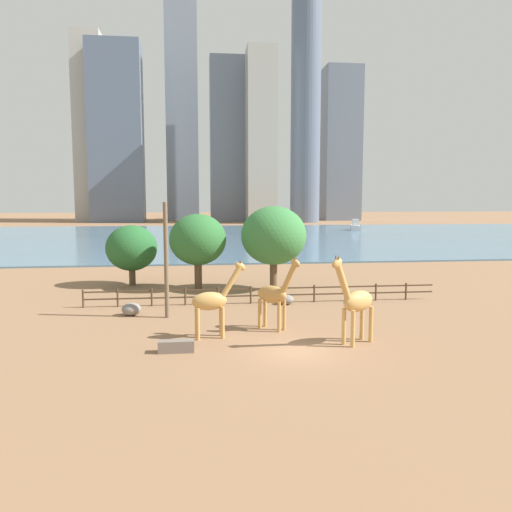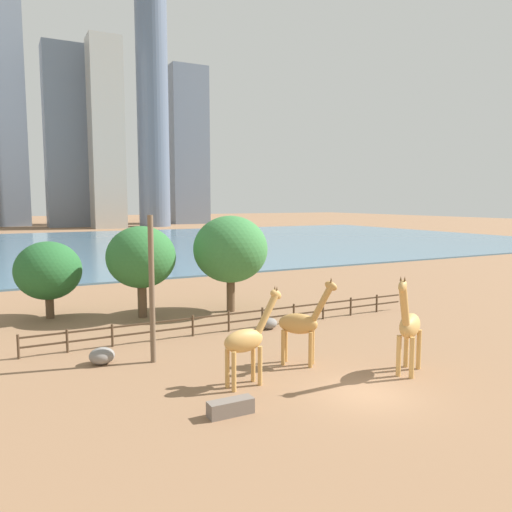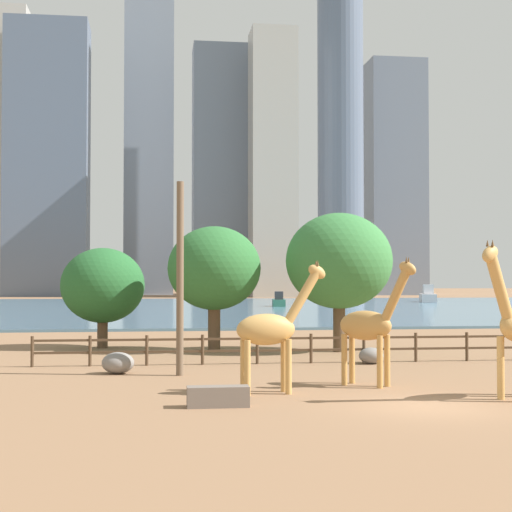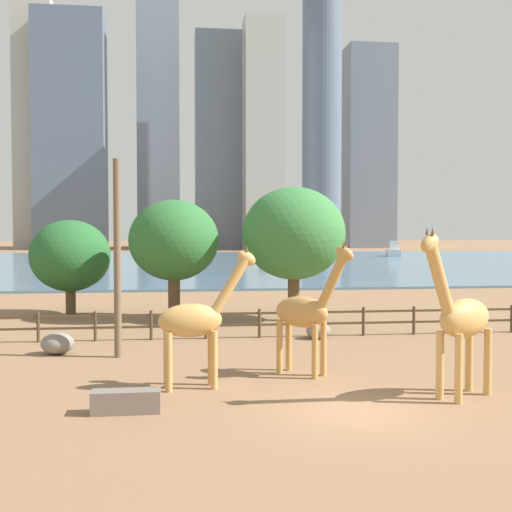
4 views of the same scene
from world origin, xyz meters
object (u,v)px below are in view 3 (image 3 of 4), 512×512
(tree_left_large, at_px, (214,269))
(boulder_by_pole, at_px, (371,356))
(feeding_trough, at_px, (218,397))
(giraffe_young, at_px, (271,329))
(giraffe_tall, at_px, (370,325))
(boulder_near_fence, at_px, (118,363))
(utility_pole, at_px, (180,278))
(boat_sailboat, at_px, (428,296))
(boat_ferry, at_px, (279,301))
(tree_center_broad, at_px, (339,261))
(tree_right_tall, at_px, (103,286))

(tree_left_large, bearing_deg, boulder_by_pole, -47.61)
(boulder_by_pole, relative_size, feeding_trough, 0.60)
(giraffe_young, distance_m, boulder_by_pole, 10.13)
(feeding_trough, relative_size, tree_left_large, 0.28)
(giraffe_tall, height_order, boulder_near_fence, giraffe_tall)
(utility_pole, bearing_deg, tree_left_large, 78.35)
(boat_sailboat, bearing_deg, boat_ferry, 136.85)
(tree_left_large, height_order, boat_sailboat, tree_left_large)
(giraffe_tall, xyz_separation_m, feeding_trough, (-5.58, -3.74, -1.81))
(tree_center_broad, height_order, tree_right_tall, tree_center_broad)
(boulder_near_fence, relative_size, boulder_by_pole, 1.16)
(boulder_by_pole, xyz_separation_m, tree_center_broad, (-0.05, 5.79, 4.27))
(boulder_by_pole, bearing_deg, boulder_near_fence, -168.41)
(giraffe_tall, xyz_separation_m, boulder_near_fence, (-8.84, 4.72, -1.68))
(utility_pole, relative_size, boat_sailboat, 1.15)
(utility_pole, xyz_separation_m, feeding_trough, (0.87, -7.58, -3.44))
(boulder_by_pole, relative_size, tree_right_tall, 0.20)
(tree_center_broad, relative_size, boat_sailboat, 1.09)
(giraffe_tall, distance_m, utility_pole, 7.68)
(utility_pole, height_order, tree_right_tall, utility_pole)
(utility_pole, distance_m, feeding_trough, 8.37)
(giraffe_young, bearing_deg, tree_left_large, 85.61)
(tree_right_tall, relative_size, boat_ferry, 1.19)
(utility_pole, bearing_deg, boat_sailboat, 64.62)
(giraffe_young, bearing_deg, feeding_trough, -135.35)
(giraffe_tall, bearing_deg, tree_right_tall, 165.08)
(utility_pole, height_order, tree_left_large, utility_pole)
(boulder_by_pole, height_order, feeding_trough, boulder_by_pole)
(boulder_near_fence, bearing_deg, tree_right_tall, 96.64)
(boulder_near_fence, xyz_separation_m, boulder_by_pole, (10.83, 2.22, -0.07))
(boat_ferry, bearing_deg, boulder_near_fence, 172.57)
(tree_left_large, height_order, tree_right_tall, tree_left_large)
(boulder_by_pole, bearing_deg, boat_sailboat, 68.70)
(giraffe_young, xyz_separation_m, tree_right_tall, (-6.56, 17.84, 1.27))
(tree_left_large, bearing_deg, utility_pole, -101.65)
(tree_left_large, bearing_deg, boat_sailboat, 62.97)
(boat_ferry, bearing_deg, boulder_by_pole, -178.86)
(utility_pole, bearing_deg, tree_right_tall, 106.49)
(giraffe_young, height_order, boat_ferry, giraffe_young)
(giraffe_young, distance_m, tree_center_broad, 15.31)
(tree_left_large, bearing_deg, tree_right_tall, 155.68)
(utility_pole, xyz_separation_m, boat_sailboat, (40.60, 85.56, -2.63))
(boat_sailboat, bearing_deg, boulder_near_fence, 168.23)
(utility_pole, bearing_deg, boat_ferry, 77.93)
(giraffe_young, relative_size, boat_ferry, 0.96)
(giraffe_young, height_order, tree_center_broad, tree_center_broad)
(tree_left_large, bearing_deg, tree_center_broad, -10.56)
(giraffe_tall, distance_m, tree_center_broad, 13.12)
(boulder_by_pole, xyz_separation_m, boat_ferry, (6.46, 66.59, 0.50))
(giraffe_young, xyz_separation_m, boat_sailboat, (37.80, 90.70, -0.96))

